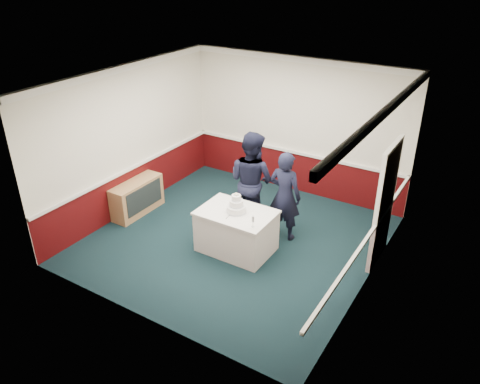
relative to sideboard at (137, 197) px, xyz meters
The scene contains 9 objects.
ground 2.31m from the sideboard, ahead, with size 5.00×5.00×0.00m, color #12282D.
room_shell 2.96m from the sideboard, 18.37° to the left, with size 5.00×5.00×3.00m.
sideboard is the anchor object (origin of this frame).
cake_table 2.47m from the sideboard, ahead, with size 1.32×0.92×0.79m.
wedding_cake 2.53m from the sideboard, ahead, with size 0.35×0.35×0.36m.
cake_knife 2.50m from the sideboard, ahead, with size 0.01×0.22×0.01m, color silver.
champagne_flute 3.05m from the sideboard, ahead, with size 0.05×0.05×0.21m.
person_man 2.47m from the sideboard, 19.22° to the left, with size 0.95×0.74×1.96m, color black.
person_woman 3.12m from the sideboard, 14.19° to the left, with size 0.63×0.41×1.73m, color black.
Camera 1 is at (3.98, -6.31, 4.85)m, focal length 35.00 mm.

